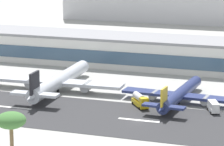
{
  "coord_description": "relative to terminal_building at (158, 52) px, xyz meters",
  "views": [
    {
      "loc": [
        45.58,
        -155.56,
        50.89
      ],
      "look_at": [
        -17.23,
        28.02,
        6.49
      ],
      "focal_mm": 97.34,
      "sensor_mm": 36.0,
      "label": 1
    }
  ],
  "objects": [
    {
      "name": "ground_plane",
      "position": [
        12.65,
        -70.2,
        -5.93
      ],
      "size": [
        1400.0,
        1400.0,
        0.0
      ],
      "primitive_type": "plane",
      "color": "#9E9E99"
    },
    {
      "name": "runway_strip",
      "position": [
        12.65,
        -69.33,
        -5.89
      ],
      "size": [
        800.0,
        32.42,
        0.08
      ],
      "primitive_type": "cube",
      "color": "#2D2D30",
      "rests_on": "ground_plane"
    },
    {
      "name": "runway_centreline_dash_3",
      "position": [
        -26.69,
        -69.33,
        -5.84
      ],
      "size": [
        12.0,
        1.2,
        0.01
      ],
      "primitive_type": "cube",
      "color": "white",
      "rests_on": "runway_strip"
    },
    {
      "name": "runway_centreline_dash_4",
      "position": [
        12.71,
        -69.33,
        -5.84
      ],
      "size": [
        12.0,
        1.2,
        0.01
      ],
      "primitive_type": "cube",
      "color": "white",
      "rests_on": "runway_strip"
    },
    {
      "name": "terminal_building",
      "position": [
        0.0,
        0.0,
        0.0
      ],
      "size": [
        203.02,
        22.07,
        11.84
      ],
      "color": "silver",
      "rests_on": "ground_plane"
    },
    {
      "name": "airliner_black_tail_gate_1",
      "position": [
        -21.63,
        -47.39,
        -2.5
      ],
      "size": [
        43.86,
        51.53,
        10.75
      ],
      "rotation": [
        0.0,
        0.0,
        1.61
      ],
      "color": "silver",
      "rests_on": "ground_plane"
    },
    {
      "name": "airliner_gold_tail_gate_2",
      "position": [
        19.49,
        -48.82,
        -3.2
      ],
      "size": [
        36.95,
        41.06,
        8.57
      ],
      "rotation": [
        0.0,
        0.0,
        1.5
      ],
      "color": "navy",
      "rests_on": "ground_plane"
    },
    {
      "name": "service_box_truck_0",
      "position": [
        31.09,
        -54.72,
        -4.14
      ],
      "size": [
        4.57,
        6.46,
        3.25
      ],
      "rotation": [
        0.0,
        0.0,
        5.12
      ],
      "color": "white",
      "rests_on": "ground_plane"
    },
    {
      "name": "service_fuel_truck_1",
      "position": [
        9.16,
        -56.12,
        -3.9
      ],
      "size": [
        7.15,
        8.38,
        3.95
      ],
      "rotation": [
        0.0,
        0.0,
        5.35
      ],
      "color": "gold",
      "rests_on": "ground_plane"
    },
    {
      "name": "palm_tree_2",
      "position": [
        2.6,
        -124.44,
        8.84
      ],
      "size": [
        5.99,
        5.99,
        16.95
      ],
      "color": "brown",
      "rests_on": "ground_plane"
    }
  ]
}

